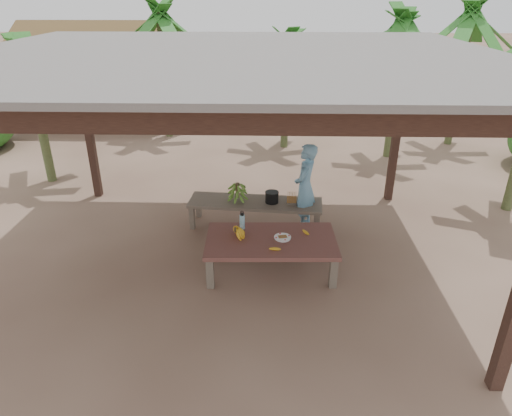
{
  "coord_description": "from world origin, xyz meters",
  "views": [
    {
      "loc": [
        0.5,
        -5.74,
        3.61
      ],
      "look_at": [
        0.33,
        0.13,
        0.8
      ],
      "focal_mm": 32.0,
      "sensor_mm": 36.0,
      "label": 1
    }
  ],
  "objects_px": {
    "plate": "(283,238)",
    "water_flask": "(242,221)",
    "work_table": "(271,243)",
    "cooking_pot": "(272,197)",
    "ripe_banana_bunch": "(235,232)",
    "bench": "(255,204)",
    "woman": "(305,187)"
  },
  "relations": [
    {
      "from": "work_table",
      "to": "water_flask",
      "type": "height_order",
      "value": "water_flask"
    },
    {
      "from": "bench",
      "to": "woman",
      "type": "bearing_deg",
      "value": 3.44
    },
    {
      "from": "work_table",
      "to": "plate",
      "type": "relative_size",
      "value": 7.77
    },
    {
      "from": "plate",
      "to": "water_flask",
      "type": "distance_m",
      "value": 0.65
    },
    {
      "from": "bench",
      "to": "ripe_banana_bunch",
      "type": "height_order",
      "value": "ripe_banana_bunch"
    },
    {
      "from": "plate",
      "to": "cooking_pot",
      "type": "height_order",
      "value": "cooking_pot"
    },
    {
      "from": "work_table",
      "to": "cooking_pot",
      "type": "bearing_deg",
      "value": 87.64
    },
    {
      "from": "ripe_banana_bunch",
      "to": "plate",
      "type": "relative_size",
      "value": 1.12
    },
    {
      "from": "plate",
      "to": "cooking_pot",
      "type": "bearing_deg",
      "value": 96.32
    },
    {
      "from": "water_flask",
      "to": "cooking_pot",
      "type": "distance_m",
      "value": 1.1
    },
    {
      "from": "bench",
      "to": "work_table",
      "type": "bearing_deg",
      "value": -73.99
    },
    {
      "from": "ripe_banana_bunch",
      "to": "woman",
      "type": "xyz_separation_m",
      "value": [
        1.05,
        1.28,
        0.15
      ]
    },
    {
      "from": "work_table",
      "to": "water_flask",
      "type": "xyz_separation_m",
      "value": [
        -0.42,
        0.3,
        0.18
      ]
    },
    {
      "from": "bench",
      "to": "plate",
      "type": "height_order",
      "value": "plate"
    },
    {
      "from": "woman",
      "to": "cooking_pot",
      "type": "bearing_deg",
      "value": -66.79
    },
    {
      "from": "plate",
      "to": "water_flask",
      "type": "bearing_deg",
      "value": 153.34
    },
    {
      "from": "plate",
      "to": "water_flask",
      "type": "height_order",
      "value": "water_flask"
    },
    {
      "from": "work_table",
      "to": "plate",
      "type": "height_order",
      "value": "plate"
    },
    {
      "from": "bench",
      "to": "water_flask",
      "type": "xyz_separation_m",
      "value": [
        -0.16,
        -1.04,
        0.22
      ]
    },
    {
      "from": "ripe_banana_bunch",
      "to": "woman",
      "type": "bearing_deg",
      "value": 50.76
    },
    {
      "from": "cooking_pot",
      "to": "ripe_banana_bunch",
      "type": "bearing_deg",
      "value": -111.98
    },
    {
      "from": "bench",
      "to": "ripe_banana_bunch",
      "type": "xyz_separation_m",
      "value": [
        -0.24,
        -1.3,
        0.19
      ]
    },
    {
      "from": "bench",
      "to": "plate",
      "type": "relative_size",
      "value": 9.53
    },
    {
      "from": "ripe_banana_bunch",
      "to": "water_flask",
      "type": "distance_m",
      "value": 0.27
    },
    {
      "from": "bench",
      "to": "water_flask",
      "type": "relative_size",
      "value": 7.92
    },
    {
      "from": "ripe_banana_bunch",
      "to": "plate",
      "type": "bearing_deg",
      "value": -2.58
    },
    {
      "from": "ripe_banana_bunch",
      "to": "water_flask",
      "type": "relative_size",
      "value": 0.93
    },
    {
      "from": "ripe_banana_bunch",
      "to": "water_flask",
      "type": "xyz_separation_m",
      "value": [
        0.08,
        0.26,
        0.04
      ]
    },
    {
      "from": "work_table",
      "to": "woman",
      "type": "xyz_separation_m",
      "value": [
        0.55,
        1.32,
        0.29
      ]
    },
    {
      "from": "cooking_pot",
      "to": "bench",
      "type": "bearing_deg",
      "value": 173.24
    },
    {
      "from": "bench",
      "to": "plate",
      "type": "bearing_deg",
      "value": -67.48
    },
    {
      "from": "ripe_banana_bunch",
      "to": "plate",
      "type": "distance_m",
      "value": 0.66
    }
  ]
}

